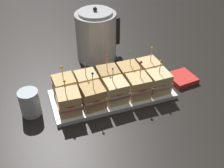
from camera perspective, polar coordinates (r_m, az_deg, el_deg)
ground_plane at (r=1.20m, az=0.00°, el=-2.48°), size 6.00×6.00×0.00m
serving_platter at (r=1.19m, az=0.00°, el=-2.14°), size 0.51×0.22×0.02m
sandwich_front_far_left at (r=1.09m, az=-8.73°, el=-3.65°), size 0.09×0.09×0.15m
sandwich_front_left at (r=1.10m, az=-3.90°, el=-2.56°), size 0.09×0.09×0.16m
sandwich_front_center at (r=1.13m, az=0.69°, el=-1.44°), size 0.09×0.09×0.15m
sandwich_front_right at (r=1.15m, az=5.31°, el=-0.46°), size 0.09×0.09×0.16m
sandwich_front_far_right at (r=1.19m, az=9.41°, el=0.42°), size 0.09×0.09×0.15m
sandwich_back_far_left at (r=1.16m, az=-9.62°, el=-0.64°), size 0.09×0.09×0.15m
sandwich_back_left at (r=1.17m, az=-5.18°, el=0.24°), size 0.09×0.09×0.16m
sandwich_back_center at (r=1.20m, az=-0.82°, el=1.24°), size 0.09×0.09×0.16m
sandwich_back_right at (r=1.22m, az=3.36°, el=2.05°), size 0.09×0.09×0.16m
sandwich_back_far_right at (r=1.26m, az=7.37°, el=2.89°), size 0.09×0.09×0.16m
kettle_steel at (r=1.40m, az=-3.23°, el=9.81°), size 0.22×0.20×0.27m
drinking_glass at (r=1.13m, az=-16.36°, el=-3.70°), size 0.08×0.08×0.11m
napkin_stack at (r=1.32m, az=14.00°, el=1.12°), size 0.12×0.12×0.02m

